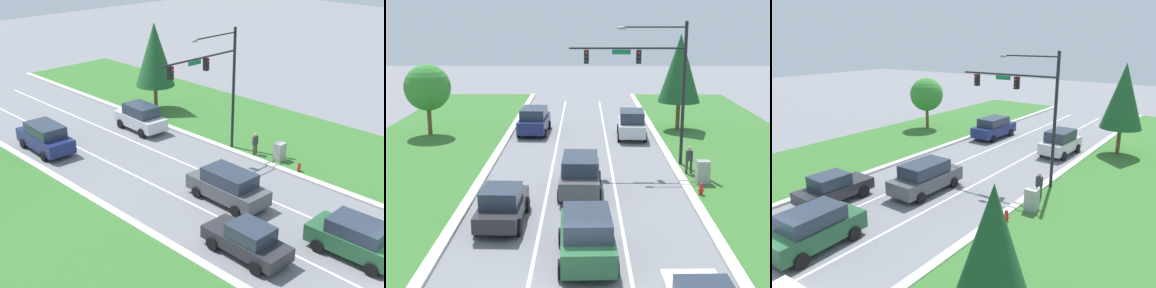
# 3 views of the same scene
# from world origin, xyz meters

# --- Properties ---
(traffic_signal_mast) EXTENTS (6.98, 0.41, 8.71)m
(traffic_signal_mast) POSITION_xyz_m (4.25, 15.92, 5.72)
(traffic_signal_mast) COLOR black
(traffic_signal_mast) RESTS_ON ground_plane
(charcoal_sedan) EXTENTS (2.10, 4.56, 1.74)m
(charcoal_sedan) POSITION_xyz_m (-3.51, 6.34, 0.87)
(charcoal_sedan) COLOR #28282D
(charcoal_sedan) RESTS_ON ground_plane
(silver_suv) EXTENTS (2.30, 4.60, 2.10)m
(silver_suv) POSITION_xyz_m (3.73, 23.33, 1.07)
(silver_suv) COLOR silver
(silver_suv) RESTS_ON ground_plane
(graphite_suv) EXTENTS (2.26, 5.06, 1.97)m
(graphite_suv) POSITION_xyz_m (-0.07, 10.71, 1.01)
(graphite_suv) COLOR #4C4C51
(graphite_suv) RESTS_ON ground_plane
(navy_suv) EXTENTS (2.38, 5.11, 2.03)m
(navy_suv) POSITION_xyz_m (-3.74, 24.84, 1.04)
(navy_suv) COLOR navy
(navy_suv) RESTS_ON ground_plane
(forest_suv) EXTENTS (2.29, 4.61, 1.93)m
(forest_suv) POSITION_xyz_m (0.22, 2.69, 1.00)
(forest_suv) COLOR #235633
(forest_suv) RESTS_ON ground_plane
(utility_cabinet) EXTENTS (0.70, 0.60, 1.34)m
(utility_cabinet) POSITION_xyz_m (6.64, 12.07, 0.67)
(utility_cabinet) COLOR #9E9E99
(utility_cabinet) RESTS_ON ground_plane
(pedestrian) EXTENTS (0.40, 0.23, 1.69)m
(pedestrian) POSITION_xyz_m (6.23, 13.87, 0.94)
(pedestrian) COLOR #42382D
(pedestrian) RESTS_ON ground_plane
(fire_hydrant) EXTENTS (0.34, 0.20, 0.70)m
(fire_hydrant) POSITION_xyz_m (6.15, 10.10, 0.34)
(fire_hydrant) COLOR red
(fire_hydrant) RESTS_ON ground_plane
(conifer_far_right_tree) EXTENTS (3.32, 3.32, 7.61)m
(conifer_far_right_tree) POSITION_xyz_m (7.66, 26.10, 4.94)
(conifer_far_right_tree) COLOR brown
(conifer_far_right_tree) RESTS_ON ground_plane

